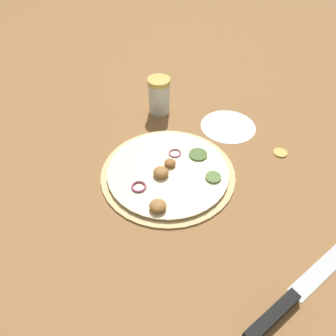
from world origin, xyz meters
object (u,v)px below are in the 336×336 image
object	(u,v)px
pizza	(168,172)
loose_cap	(280,152)
spice_jar	(159,96)
knife	(290,300)

from	to	relation	value
pizza	loose_cap	xyz separation A→B (m)	(0.15, 0.25, -0.00)
spice_jar	loose_cap	distance (m)	0.35
spice_jar	pizza	bearing A→B (deg)	-40.09
knife	loose_cap	xyz separation A→B (m)	(-0.20, 0.32, -0.00)
knife	loose_cap	distance (m)	0.38
pizza	spice_jar	size ratio (longest dim) A/B	3.03
knife	spice_jar	distance (m)	0.59
pizza	knife	distance (m)	0.36
knife	loose_cap	world-z (taller)	knife
spice_jar	loose_cap	xyz separation A→B (m)	(0.34, 0.08, -0.05)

